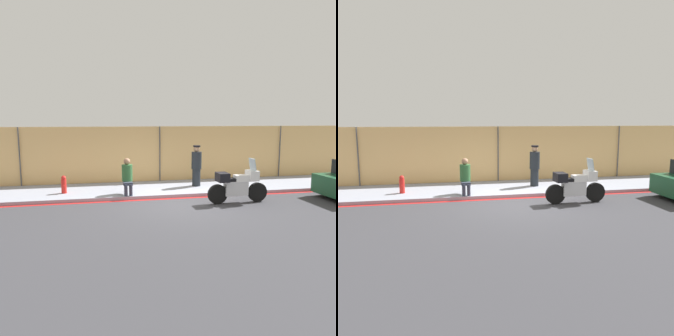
{
  "view_description": "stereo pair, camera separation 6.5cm",
  "coord_description": "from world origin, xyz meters",
  "views": [
    {
      "loc": [
        -2.49,
        -10.33,
        2.83
      ],
      "look_at": [
        -0.09,
        1.48,
        1.02
      ],
      "focal_mm": 35.0,
      "sensor_mm": 36.0,
      "label": 1
    },
    {
      "loc": [
        -2.42,
        -10.35,
        2.83
      ],
      "look_at": [
        -0.09,
        1.48,
        1.02
      ],
      "focal_mm": 35.0,
      "sensor_mm": 36.0,
      "label": 2
    }
  ],
  "objects": [
    {
      "name": "fire_hydrant",
      "position": [
        -3.9,
        1.98,
        0.45
      ],
      "size": [
        0.19,
        0.24,
        0.66
      ],
      "color": "red",
      "rests_on": "sidewalk"
    },
    {
      "name": "storefront_fence",
      "position": [
        0.0,
        3.82,
        1.26
      ],
      "size": [
        40.62,
        0.17,
        2.51
      ],
      "color": "#E5B26B",
      "rests_on": "ground_plane"
    },
    {
      "name": "motorcycle",
      "position": [
        1.98,
        -0.14,
        0.62
      ],
      "size": [
        2.13,
        0.53,
        1.52
      ],
      "rotation": [
        0.0,
        0.0,
        0.03
      ],
      "color": "black",
      "rests_on": "ground_plane"
    },
    {
      "name": "sidewalk",
      "position": [
        0.0,
        2.34,
        0.06
      ],
      "size": [
        42.76,
        2.77,
        0.12
      ],
      "color": "#8E93A3",
      "rests_on": "ground_plane"
    },
    {
      "name": "person_seated_on_curb",
      "position": [
        -1.61,
        1.42,
        0.84
      ],
      "size": [
        0.39,
        0.67,
        1.3
      ],
      "color": "#2D3342",
      "rests_on": "sidewalk"
    },
    {
      "name": "ground_plane",
      "position": [
        0.0,
        0.0,
        0.0
      ],
      "size": [
        120.0,
        120.0,
        0.0
      ],
      "primitive_type": "plane",
      "color": "#38383D"
    },
    {
      "name": "curb_paint_stripe",
      "position": [
        0.0,
        0.86,
        0.0
      ],
      "size": [
        42.76,
        0.18,
        0.01
      ],
      "color": "red",
      "rests_on": "ground_plane"
    },
    {
      "name": "officer_standing",
      "position": [
        1.26,
        2.32,
        0.97
      ],
      "size": [
        0.41,
        0.41,
        1.66
      ],
      "color": "#1E2328",
      "rests_on": "sidewalk"
    }
  ]
}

